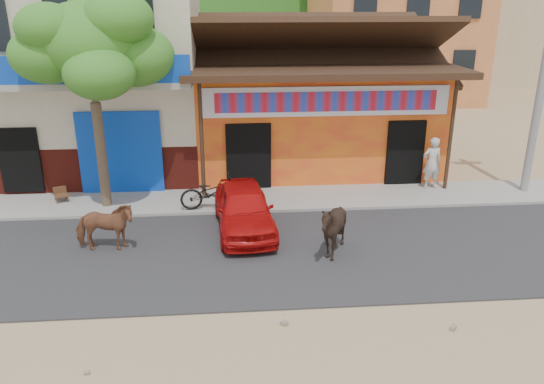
{
  "coord_description": "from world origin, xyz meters",
  "views": [
    {
      "loc": [
        -0.98,
        -8.95,
        5.78
      ],
      "look_at": [
        0.01,
        3.0,
        1.4
      ],
      "focal_mm": 35.0,
      "sensor_mm": 36.0,
      "label": 1
    }
  ],
  "objects_px": {
    "cow_dark": "(333,229)",
    "cafe_chair_right": "(60,189)",
    "cow_tan": "(105,227)",
    "red_car": "(244,208)",
    "tree": "(95,103)",
    "pedestrian": "(432,163)",
    "scooter": "(213,192)"
  },
  "relations": [
    {
      "from": "cow_tan",
      "to": "pedestrian",
      "type": "relative_size",
      "value": 0.88
    },
    {
      "from": "cafe_chair_right",
      "to": "red_car",
      "type": "bearing_deg",
      "value": -48.28
    },
    {
      "from": "cow_dark",
      "to": "cafe_chair_right",
      "type": "height_order",
      "value": "cow_dark"
    },
    {
      "from": "red_car",
      "to": "cafe_chair_right",
      "type": "relative_size",
      "value": 4.5
    },
    {
      "from": "tree",
      "to": "red_car",
      "type": "xyz_separation_m",
      "value": [
        3.94,
        -1.91,
        -2.47
      ]
    },
    {
      "from": "tree",
      "to": "scooter",
      "type": "distance_m",
      "value": 4.02
    },
    {
      "from": "cow_tan",
      "to": "cow_dark",
      "type": "relative_size",
      "value": 1.04
    },
    {
      "from": "cow_tan",
      "to": "scooter",
      "type": "distance_m",
      "value": 3.46
    },
    {
      "from": "pedestrian",
      "to": "cafe_chair_right",
      "type": "xyz_separation_m",
      "value": [
        -11.33,
        -0.28,
        -0.43
      ]
    },
    {
      "from": "tree",
      "to": "red_car",
      "type": "distance_m",
      "value": 5.03
    },
    {
      "from": "tree",
      "to": "cow_dark",
      "type": "distance_m",
      "value": 7.37
    },
    {
      "from": "pedestrian",
      "to": "cafe_chair_right",
      "type": "relative_size",
      "value": 2.09
    },
    {
      "from": "scooter",
      "to": "pedestrian",
      "type": "height_order",
      "value": "pedestrian"
    },
    {
      "from": "cow_tan",
      "to": "red_car",
      "type": "distance_m",
      "value": 3.5
    },
    {
      "from": "cow_dark",
      "to": "pedestrian",
      "type": "height_order",
      "value": "pedestrian"
    },
    {
      "from": "cafe_chair_right",
      "to": "cow_tan",
      "type": "bearing_deg",
      "value": -83.68
    },
    {
      "from": "red_car",
      "to": "pedestrian",
      "type": "bearing_deg",
      "value": 19.02
    },
    {
      "from": "tree",
      "to": "scooter",
      "type": "relative_size",
      "value": 3.25
    },
    {
      "from": "red_car",
      "to": "scooter",
      "type": "bearing_deg",
      "value": 116.61
    },
    {
      "from": "red_car",
      "to": "cafe_chair_right",
      "type": "xyz_separation_m",
      "value": [
        -5.34,
        2.3,
        -0.13
      ]
    },
    {
      "from": "cow_tan",
      "to": "cafe_chair_right",
      "type": "xyz_separation_m",
      "value": [
        -1.98,
        3.26,
        -0.14
      ]
    },
    {
      "from": "tree",
      "to": "scooter",
      "type": "xyz_separation_m",
      "value": [
        3.1,
        -0.5,
        -2.51
      ]
    },
    {
      "from": "cow_tan",
      "to": "red_car",
      "type": "height_order",
      "value": "cow_tan"
    },
    {
      "from": "cow_dark",
      "to": "cafe_chair_right",
      "type": "bearing_deg",
      "value": -140.35
    },
    {
      "from": "cow_tan",
      "to": "pedestrian",
      "type": "xyz_separation_m",
      "value": [
        9.35,
        3.54,
        0.29
      ]
    },
    {
      "from": "tree",
      "to": "cow_tan",
      "type": "distance_m",
      "value": 3.83
    },
    {
      "from": "tree",
      "to": "cow_tan",
      "type": "height_order",
      "value": "tree"
    },
    {
      "from": "red_car",
      "to": "scooter",
      "type": "distance_m",
      "value": 1.64
    },
    {
      "from": "cow_tan",
      "to": "pedestrian",
      "type": "bearing_deg",
      "value": -68.98
    },
    {
      "from": "pedestrian",
      "to": "scooter",
      "type": "bearing_deg",
      "value": 4.97
    },
    {
      "from": "tree",
      "to": "pedestrian",
      "type": "relative_size",
      "value": 3.63
    },
    {
      "from": "cow_dark",
      "to": "red_car",
      "type": "relative_size",
      "value": 0.39
    }
  ]
}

